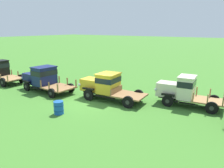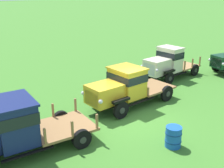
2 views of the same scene
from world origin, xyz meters
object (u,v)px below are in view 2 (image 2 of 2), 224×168
Objects in this scene: vintage_truck_midrow_center at (124,87)px; oil_drum_beside_row at (173,137)px; vintage_truck_second_in_line at (8,128)px; vintage_truck_far_side at (167,63)px.

vintage_truck_midrow_center is 6.37× the size of oil_drum_beside_row.
vintage_truck_second_in_line reaches higher than vintage_truck_far_side.
vintage_truck_far_side is (11.19, 3.14, -0.01)m from vintage_truck_second_in_line.
vintage_truck_far_side is at bearing 15.69° from vintage_truck_second_in_line.
vintage_truck_midrow_center is 1.13× the size of vintage_truck_far_side.
vintage_truck_midrow_center is 4.22m from oil_drum_beside_row.
vintage_truck_far_side is 8.56m from oil_drum_beside_row.
vintage_truck_second_in_line is at bearing 150.25° from oil_drum_beside_row.
vintage_truck_midrow_center is at bearing 80.05° from oil_drum_beside_row.
vintage_truck_second_in_line is at bearing -164.31° from vintage_truck_far_side.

